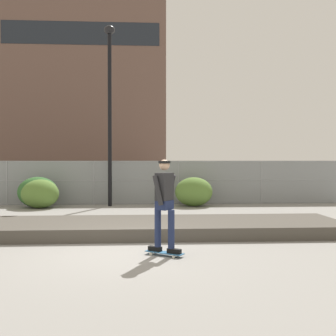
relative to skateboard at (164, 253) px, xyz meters
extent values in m
plane|color=gray|center=(-0.69, 0.34, -0.06)|extent=(120.00, 120.00, 0.00)
cube|color=#4C473F|center=(-0.69, 2.50, 0.10)|extent=(10.75, 2.49, 0.31)
cube|color=#2D608C|center=(0.00, 0.00, 0.00)|extent=(0.78, 0.61, 0.02)
cylinder|color=silver|center=(0.27, -0.07, -0.03)|extent=(0.06, 0.06, 0.05)
cylinder|color=silver|center=(0.17, -0.22, -0.03)|extent=(0.06, 0.06, 0.05)
cylinder|color=silver|center=(-0.17, 0.22, -0.03)|extent=(0.06, 0.06, 0.05)
cylinder|color=silver|center=(-0.27, 0.07, -0.03)|extent=(0.06, 0.06, 0.05)
cube|color=#99999E|center=(0.22, -0.15, -0.01)|extent=(0.12, 0.14, 0.01)
cube|color=#99999E|center=(-0.22, 0.15, -0.01)|extent=(0.12, 0.14, 0.01)
cube|color=black|center=(0.18, -0.12, 0.06)|extent=(0.29, 0.24, 0.09)
cube|color=black|center=(-0.18, 0.12, 0.06)|extent=(0.29, 0.24, 0.09)
cylinder|color=#1E284C|center=(0.13, -0.09, 0.48)|extent=(0.13, 0.13, 0.75)
cylinder|color=#1E284C|center=(-0.13, 0.09, 0.48)|extent=(0.13, 0.13, 0.75)
cube|color=#1E284C|center=(0.00, 0.00, 0.95)|extent=(0.39, 0.42, 0.18)
cube|color=#262628|center=(0.00, 0.00, 1.31)|extent=(0.39, 0.44, 0.54)
cylinder|color=#262628|center=(0.14, 0.20, 1.25)|extent=(0.24, 0.20, 0.58)
cylinder|color=#262628|center=(-0.14, -0.20, 1.25)|extent=(0.24, 0.20, 0.58)
sphere|color=tan|center=(0.00, 0.00, 1.73)|extent=(0.21, 0.21, 0.21)
cylinder|color=black|center=(0.00, 0.00, 1.79)|extent=(0.24, 0.24, 0.05)
cylinder|color=gray|center=(-6.08, 9.49, 0.87)|extent=(0.06, 0.06, 1.85)
cylinder|color=gray|center=(-2.49, 9.49, 0.87)|extent=(0.06, 0.06, 1.85)
cylinder|color=gray|center=(1.11, 9.49, 0.87)|extent=(0.06, 0.06, 1.85)
cylinder|color=gray|center=(4.70, 9.49, 0.87)|extent=(0.06, 0.06, 1.85)
cylinder|color=gray|center=(-0.69, 9.49, 1.75)|extent=(17.97, 0.04, 0.04)
cylinder|color=gray|center=(-0.69, 9.49, 0.96)|extent=(17.97, 0.04, 0.04)
cylinder|color=gray|center=(-0.69, 9.49, 0.00)|extent=(17.97, 0.04, 0.04)
cube|color=gray|center=(-0.69, 9.49, 0.87)|extent=(17.97, 0.01, 1.85)
cylinder|color=black|center=(-1.77, 8.89, 3.43)|extent=(0.16, 0.16, 6.98)
ellipsoid|color=black|center=(-1.77, 8.89, 7.11)|extent=(0.44, 0.44, 0.36)
cube|color=maroon|center=(-5.96, 12.29, 0.61)|extent=(4.55, 2.19, 0.70)
cube|color=#23282D|center=(-6.16, 12.31, 1.28)|extent=(2.34, 1.79, 0.64)
cylinder|color=black|center=(-4.52, 13.01, 0.26)|extent=(0.66, 0.30, 0.64)
cylinder|color=black|center=(-4.68, 11.31, 0.26)|extent=(0.66, 0.30, 0.64)
cylinder|color=black|center=(-7.24, 13.26, 0.26)|extent=(0.66, 0.30, 0.64)
cube|color=brown|center=(-7.12, 42.94, 12.57)|extent=(18.52, 10.87, 25.25)
cube|color=#1E232B|center=(-7.12, 37.49, 15.60)|extent=(17.04, 0.04, 2.50)
ellipsoid|color=#2D5B28|center=(-4.59, 8.57, 0.55)|extent=(1.57, 1.28, 1.21)
ellipsoid|color=#567A33|center=(-4.44, 8.31, 0.51)|extent=(1.46, 1.20, 1.13)
ellipsoid|color=#567A33|center=(1.65, 8.60, 0.53)|extent=(1.53, 1.25, 1.18)
camera|label=1|loc=(-0.42, -8.10, 1.83)|focal=44.23mm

